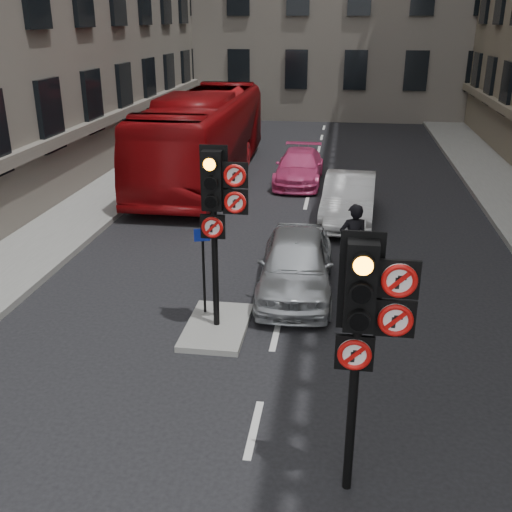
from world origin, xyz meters
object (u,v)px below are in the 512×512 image
(bus_red, at_px, (204,136))
(car_silver, at_px, (296,264))
(car_white, at_px, (349,199))
(motorcycle, at_px, (354,284))
(signal_near, at_px, (366,315))
(info_sign, at_px, (203,259))
(signal_far, at_px, (218,200))
(car_pink, at_px, (299,167))
(motorcyclist, at_px, (353,242))

(bus_red, bearing_deg, car_silver, -66.16)
(car_white, height_order, motorcycle, car_white)
(signal_near, bearing_deg, info_sign, 124.08)
(signal_far, xyz_separation_m, car_white, (2.50, 7.32, -1.99))
(signal_near, distance_m, car_silver, 6.42)
(signal_near, xyz_separation_m, car_pink, (-1.95, 15.68, -1.98))
(signal_far, xyz_separation_m, bus_red, (-3.01, 11.85, -1.07))
(car_silver, relative_size, motorcyclist, 2.21)
(signal_near, relative_size, bus_red, 0.30)
(signal_far, relative_size, car_pink, 0.86)
(signal_far, xyz_separation_m, motorcyclist, (2.58, 3.00, -1.78))
(signal_far, relative_size, car_white, 0.83)
(motorcycle, height_order, info_sign, info_sign)
(signal_far, bearing_deg, info_sign, 131.76)
(signal_near, height_order, car_silver, signal_near)
(signal_far, bearing_deg, car_pink, 86.81)
(car_white, relative_size, bus_red, 0.37)
(car_pink, distance_m, motorcyclist, 8.90)
(car_white, bearing_deg, car_pink, 116.01)
(signal_near, bearing_deg, motorcycle, 89.65)
(car_silver, relative_size, bus_red, 0.35)
(signal_near, relative_size, info_sign, 1.94)
(car_white, distance_m, motorcyclist, 4.33)
(motorcycle, bearing_deg, motorcyclist, 95.10)
(bus_red, distance_m, info_sign, 11.65)
(bus_red, height_order, motorcycle, bus_red)
(signal_near, relative_size, motorcyclist, 1.94)
(car_white, bearing_deg, info_sign, -110.13)
(motorcycle, distance_m, info_sign, 3.39)
(signal_far, bearing_deg, motorcycle, 31.79)
(signal_near, distance_m, signal_far, 4.77)
(car_silver, bearing_deg, info_sign, -141.06)
(signal_near, bearing_deg, signal_far, 123.02)
(car_pink, relative_size, motorcycle, 2.79)
(motorcyclist, relative_size, info_sign, 1.00)
(motorcyclist, xyz_separation_m, info_sign, (-3.02, -2.51, 0.39))
(signal_far, bearing_deg, signal_near, -56.98)
(bus_red, relative_size, motorcyclist, 6.35)
(car_white, distance_m, info_sign, 7.46)
(motorcyclist, bearing_deg, signal_near, 74.61)
(signal_near, bearing_deg, car_silver, 101.96)
(bus_red, height_order, motorcyclist, bus_red)
(car_silver, height_order, motorcyclist, motorcyclist)
(car_pink, relative_size, info_sign, 2.25)
(car_pink, xyz_separation_m, motorcyclist, (1.93, -8.68, 0.32))
(signal_far, xyz_separation_m, info_sign, (-0.44, 0.49, -1.39))
(signal_far, distance_m, motorcycle, 3.83)
(car_white, height_order, motorcyclist, motorcyclist)
(signal_far, xyz_separation_m, car_silver, (1.33, 2.01, -2.01))
(signal_far, height_order, info_sign, signal_far)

